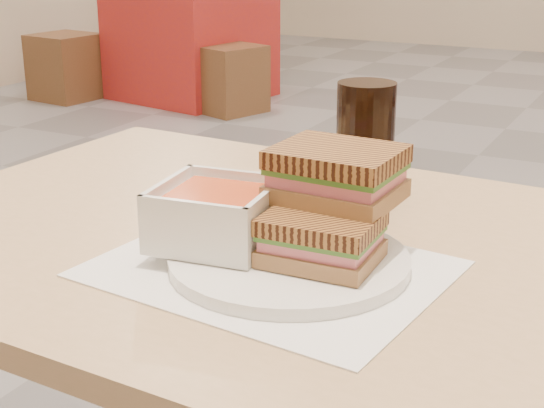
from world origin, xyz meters
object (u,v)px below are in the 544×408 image
at_px(bg_chair_0r, 229,79).
at_px(main_table, 351,341).
at_px(panini_lower, 322,238).
at_px(bg_table_0, 191,41).
at_px(plate, 289,261).
at_px(soup_bowl, 216,217).
at_px(bg_chair_0l, 66,67).
at_px(cola_glass, 365,144).

bearing_deg(bg_chair_0r, main_table, -57.57).
relative_size(panini_lower, bg_table_0, 0.12).
xyz_separation_m(plate, soup_bowl, (-0.09, -0.01, 0.04)).
distance_m(plate, soup_bowl, 0.10).
relative_size(plate, soup_bowl, 1.87).
relative_size(main_table, bg_chair_0l, 2.89).
bearing_deg(plate, cola_glass, 92.01).
bearing_deg(bg_chair_0r, panini_lower, -58.22).
xyz_separation_m(soup_bowl, cola_glass, (0.08, 0.25, 0.03)).
bearing_deg(panini_lower, plate, 177.62).
xyz_separation_m(main_table, bg_table_0, (-2.66, 3.75, -0.26)).
height_order(soup_bowl, cola_glass, cola_glass).
bearing_deg(cola_glass, plate, -87.99).
relative_size(panini_lower, cola_glass, 0.73).
relative_size(main_table, cola_glass, 7.55).
xyz_separation_m(bg_table_0, bg_chair_0r, (0.45, -0.28, -0.17)).
height_order(main_table, panini_lower, panini_lower).
bearing_deg(bg_chair_0l, panini_lower, -45.31).
xyz_separation_m(main_table, plate, (-0.04, -0.08, 0.12)).
bearing_deg(bg_chair_0r, soup_bowl, -59.74).
relative_size(soup_bowl, panini_lower, 1.17).
distance_m(plate, bg_chair_0r, 4.19).
distance_m(main_table, bg_table_0, 4.61).
xyz_separation_m(main_table, soup_bowl, (-0.13, -0.08, 0.16)).
distance_m(soup_bowl, cola_glass, 0.26).
height_order(main_table, soup_bowl, soup_bowl).
bearing_deg(main_table, bg_chair_0r, 122.43).
height_order(soup_bowl, bg_table_0, soup_bowl).
bearing_deg(soup_bowl, plate, 3.82).
height_order(soup_bowl, panini_lower, soup_bowl).
bearing_deg(plate, bg_table_0, 124.30).
xyz_separation_m(plate, panini_lower, (0.04, -0.00, 0.03)).
bearing_deg(main_table, bg_chair_0l, 135.41).
distance_m(cola_glass, bg_chair_0r, 3.99).
relative_size(bg_chair_0l, bg_chair_0r, 0.92).
distance_m(cola_glass, bg_chair_0l, 4.61).
xyz_separation_m(cola_glass, bg_chair_0r, (-2.15, 3.31, -0.63)).
relative_size(bg_table_0, bg_chair_0r, 2.12).
bearing_deg(cola_glass, bg_chair_0l, 136.40).
height_order(cola_glass, bg_chair_0l, cola_glass).
bearing_deg(bg_chair_0r, plate, -58.66).
bearing_deg(bg_chair_0l, main_table, -44.59).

